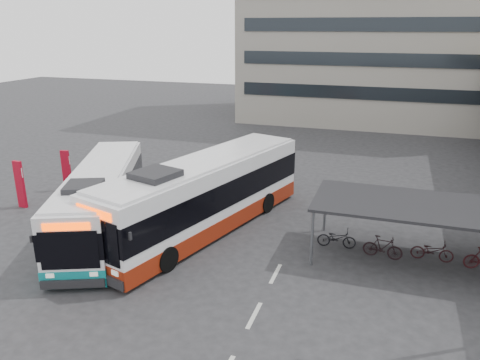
% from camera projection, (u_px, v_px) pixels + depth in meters
% --- Properties ---
extents(ground, '(120.00, 120.00, 0.00)m').
position_uv_depth(ground, '(218.00, 264.00, 19.56)').
color(ground, '#28282B').
rests_on(ground, ground).
extents(bike_shelter, '(10.00, 4.00, 2.54)m').
position_uv_depth(bike_shelter, '(436.00, 229.00, 19.24)').
color(bike_shelter, '#595B60').
rests_on(bike_shelter, ground).
extents(road_markings, '(0.15, 7.60, 0.01)m').
position_uv_depth(road_markings, '(254.00, 315.00, 16.10)').
color(road_markings, beige).
rests_on(road_markings, ground).
extents(bus_main, '(6.28, 13.11, 3.80)m').
position_uv_depth(bus_main, '(205.00, 196.00, 22.37)').
color(bus_main, white).
rests_on(bus_main, ground).
extents(bus_teal, '(6.62, 11.40, 3.35)m').
position_uv_depth(bus_teal, '(102.00, 200.00, 22.35)').
color(bus_teal, white).
rests_on(bus_teal, ground).
extents(pedestrian, '(0.56, 0.65, 1.50)m').
position_uv_depth(pedestrian, '(198.00, 231.00, 20.93)').
color(pedestrian, black).
rests_on(pedestrian, ground).
extents(sign_totem_mid, '(0.57, 0.21, 2.64)m').
position_uv_depth(sign_totem_mid, '(20.00, 184.00, 25.31)').
color(sign_totem_mid, '#A40A1E').
rests_on(sign_totem_mid, ground).
extents(sign_totem_north, '(0.54, 0.25, 2.48)m').
position_uv_depth(sign_totem_north, '(66.00, 170.00, 28.01)').
color(sign_totem_north, '#A40A1E').
rests_on(sign_totem_north, ground).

